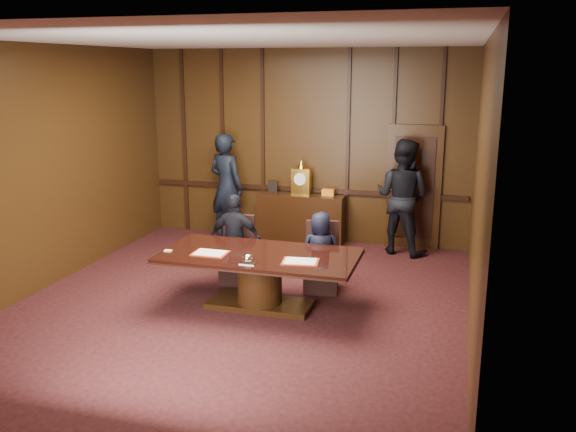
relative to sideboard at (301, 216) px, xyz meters
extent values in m
plane|color=black|center=(0.00, -3.26, -0.49)|extent=(7.00, 7.00, 0.00)
plane|color=silver|center=(0.00, -3.26, 3.01)|extent=(7.00, 7.00, 0.00)
cube|color=black|center=(0.00, 0.24, 1.26)|extent=(6.00, 0.04, 3.50)
cube|color=black|center=(0.00, -6.76, 1.26)|extent=(6.00, 0.04, 3.50)
cube|color=black|center=(-3.00, -3.26, 1.26)|extent=(0.04, 7.00, 3.50)
cube|color=black|center=(3.00, -3.26, 1.26)|extent=(0.04, 7.00, 3.50)
cube|color=black|center=(0.00, 0.21, 0.46)|extent=(5.90, 0.05, 0.08)
cube|color=black|center=(2.00, 0.20, 0.61)|extent=(0.95, 0.06, 2.20)
sphere|color=gold|center=(1.63, 0.13, 0.56)|extent=(0.08, 0.08, 0.08)
cube|color=black|center=(0.00, 0.00, -0.04)|extent=(1.60, 0.45, 0.90)
cube|color=black|center=(-0.70, 0.00, -0.46)|extent=(0.12, 0.40, 0.06)
cube|color=black|center=(0.70, 0.00, -0.46)|extent=(0.12, 0.40, 0.06)
cube|color=gold|center=(0.00, 0.00, 0.65)|extent=(0.34, 0.18, 0.48)
cylinder|color=white|center=(0.00, -0.10, 0.71)|extent=(0.22, 0.03, 0.22)
cone|color=gold|center=(0.00, 0.00, 0.97)|extent=(0.14, 0.14, 0.16)
cube|color=black|center=(-0.55, 0.02, 0.52)|extent=(0.18, 0.04, 0.22)
cube|color=orange|center=(0.50, 0.02, 0.47)|extent=(0.22, 0.12, 0.12)
cube|color=black|center=(0.28, -3.22, -0.45)|extent=(1.40, 0.60, 0.08)
cylinder|color=black|center=(0.28, -3.22, -0.10)|extent=(0.60, 0.60, 0.62)
cube|color=black|center=(0.28, -3.22, 0.22)|extent=(2.62, 1.32, 0.02)
cube|color=black|center=(0.28, -3.22, 0.24)|extent=(2.60, 1.30, 0.06)
cube|color=#A6280F|center=(-0.34, -3.42, 0.28)|extent=(0.46, 0.33, 0.01)
cube|color=white|center=(-0.34, -3.42, 0.29)|extent=(0.40, 0.28, 0.01)
cube|color=#A6280F|center=(0.90, -3.43, 0.28)|extent=(0.50, 0.39, 0.01)
cube|color=white|center=(0.90, -3.43, 0.29)|extent=(0.43, 0.33, 0.01)
cube|color=white|center=(0.28, -3.67, 0.28)|extent=(0.20, 0.14, 0.01)
ellipsoid|color=white|center=(0.28, -3.67, 0.34)|extent=(0.13, 0.13, 0.10)
cube|color=#E1C56E|center=(-0.93, -3.47, 0.28)|extent=(0.10, 0.07, 0.01)
cube|color=black|center=(-0.37, -2.37, -0.26)|extent=(0.56, 0.56, 0.46)
cube|color=black|center=(-0.40, -2.16, 0.23)|extent=(0.48, 0.14, 0.55)
cylinder|color=black|center=(-0.57, -2.57, -0.37)|extent=(0.04, 0.04, 0.23)
cylinder|color=black|center=(-0.17, -2.17, -0.37)|extent=(0.04, 0.04, 0.23)
cube|color=black|center=(0.93, -2.37, -0.26)|extent=(0.55, 0.55, 0.46)
cube|color=black|center=(0.90, -2.16, 0.23)|extent=(0.48, 0.14, 0.55)
cylinder|color=black|center=(0.73, -2.57, -0.37)|extent=(0.04, 0.04, 0.23)
cylinder|color=black|center=(1.13, -2.17, -0.37)|extent=(0.04, 0.04, 0.23)
imported|color=black|center=(-0.37, -2.42, 0.20)|extent=(0.82, 0.38, 1.36)
imported|color=black|center=(0.93, -2.42, 0.11)|extent=(0.64, 0.49, 1.18)
imported|color=black|center=(-1.41, -0.16, 0.51)|extent=(0.85, 0.70, 1.99)
imported|color=black|center=(1.84, -0.16, 0.51)|extent=(1.16, 1.03, 1.99)
camera|label=1|loc=(2.80, -10.55, 2.69)|focal=38.00mm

